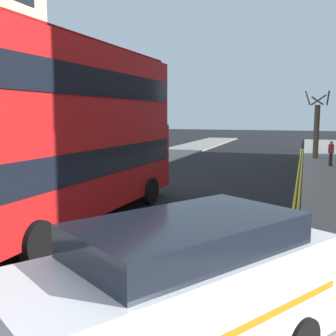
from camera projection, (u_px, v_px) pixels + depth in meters
name	position (u px, v px, depth m)	size (l,w,h in m)	color
sidewalk_left	(66.00, 184.00, 19.77)	(4.00, 80.00, 0.14)	gray
kerb_line_outer	(298.00, 212.00, 14.42)	(0.10, 56.00, 0.01)	yellow
kerb_line_inner	(293.00, 211.00, 14.47)	(0.10, 56.00, 0.01)	yellow
double_decker_bus_away	(71.00, 129.00, 12.56)	(3.05, 10.88, 5.64)	red
taxi_minivan	(174.00, 299.00, 5.26)	(4.14, 5.06, 2.12)	white
pedestrian_far	(331.00, 153.00, 26.04)	(0.34, 0.22, 1.62)	#2D2D38
street_tree_near	(317.00, 128.00, 30.63)	(1.76, 1.70, 5.14)	#6B6047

